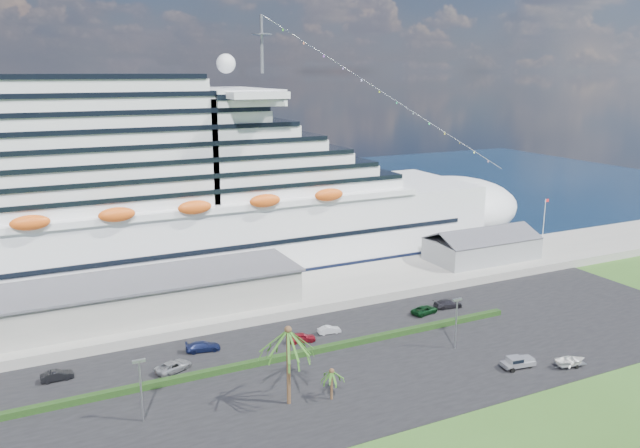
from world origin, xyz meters
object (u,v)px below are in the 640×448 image
parked_car_3 (203,346)px  boat_trailer (571,361)px  pickup_truck (518,362)px  cruise_ship (118,203)px

parked_car_3 → boat_trailer: size_ratio=0.95×
pickup_truck → cruise_ship: bearing=124.9°
cruise_ship → pickup_truck: size_ratio=36.02×
parked_car_3 → pickup_truck: (39.92, -25.71, 0.21)m
cruise_ship → boat_trailer: bearing=-52.4°
cruise_ship → parked_car_3: cruise_ship is taller
cruise_ship → boat_trailer: size_ratio=34.18×
cruise_ship → parked_car_3: 43.09m
boat_trailer → parked_car_3: bearing=148.5°
pickup_truck → boat_trailer: bearing=-23.9°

